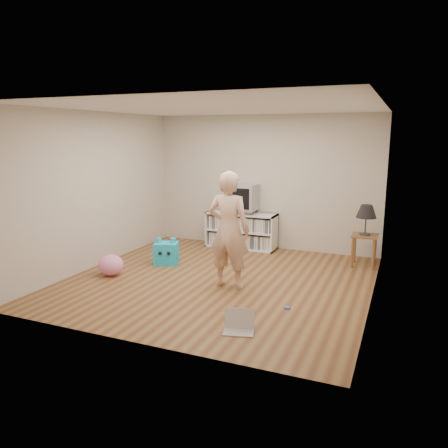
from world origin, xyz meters
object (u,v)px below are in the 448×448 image
at_px(side_table, 364,242).
at_px(crt_tv, 242,197).
at_px(media_unit, 242,230).
at_px(person, 229,230).
at_px(plush_pink, 111,265).
at_px(dvd_deck, 241,211).
at_px(table_lamp, 366,212).
at_px(plush_blue, 166,253).
at_px(laptop, 239,325).

bearing_deg(side_table, crt_tv, 171.23).
distance_m(media_unit, person, 2.39).
relative_size(media_unit, crt_tv, 2.33).
bearing_deg(plush_pink, dvd_deck, 61.88).
bearing_deg(plush_pink, table_lamp, 29.48).
bearing_deg(table_lamp, crt_tv, 171.23).
height_order(dvd_deck, table_lamp, table_lamp).
distance_m(crt_tv, plush_blue, 1.94).
bearing_deg(dvd_deck, media_unit, 90.00).
relative_size(side_table, table_lamp, 1.07).
height_order(dvd_deck, crt_tv, crt_tv).
bearing_deg(dvd_deck, plush_blue, -117.40).
xyz_separation_m(person, laptop, (0.67, -1.32, -0.79)).
height_order(media_unit, crt_tv, crt_tv).
distance_m(dvd_deck, crt_tv, 0.29).
bearing_deg(plush_blue, table_lamp, 1.61).
bearing_deg(laptop, plush_blue, 121.75).
xyz_separation_m(dvd_deck, crt_tv, (0.00, -0.00, 0.29)).
height_order(media_unit, dvd_deck, dvd_deck).
height_order(media_unit, side_table, media_unit).
relative_size(crt_tv, person, 0.35).
relative_size(crt_tv, table_lamp, 1.17).
bearing_deg(plush_pink, media_unit, 62.03).
distance_m(media_unit, table_lamp, 2.48).
height_order(dvd_deck, plush_blue, dvd_deck).
distance_m(side_table, plush_blue, 3.41).
bearing_deg(laptop, media_unit, 95.09).
distance_m(table_lamp, plush_pink, 4.31).
distance_m(side_table, table_lamp, 0.53).
bearing_deg(person, crt_tv, -73.33).
bearing_deg(crt_tv, laptop, -69.79).
xyz_separation_m(side_table, laptop, (-1.07, -3.18, -0.35)).
relative_size(media_unit, side_table, 2.55).
xyz_separation_m(laptop, plush_pink, (-2.62, 1.09, 0.10)).
bearing_deg(media_unit, crt_tv, -90.00).
xyz_separation_m(dvd_deck, person, (0.64, -2.23, 0.13)).
bearing_deg(person, table_lamp, -132.41).
bearing_deg(person, laptop, 117.41).
distance_m(dvd_deck, laptop, 3.84).
distance_m(media_unit, dvd_deck, 0.39).
height_order(side_table, person, person).
relative_size(table_lamp, plush_blue, 1.07).
xyz_separation_m(crt_tv, person, (0.64, -2.23, -0.16)).
xyz_separation_m(media_unit, plush_blue, (-0.81, -1.58, -0.15)).
bearing_deg(side_table, dvd_deck, 171.15).
xyz_separation_m(side_table, plush_pink, (-3.69, -2.08, -0.25)).
height_order(crt_tv, laptop, crt_tv).
bearing_deg(dvd_deck, table_lamp, -8.85).
bearing_deg(plush_blue, laptop, -62.13).
bearing_deg(media_unit, plush_blue, -117.16).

